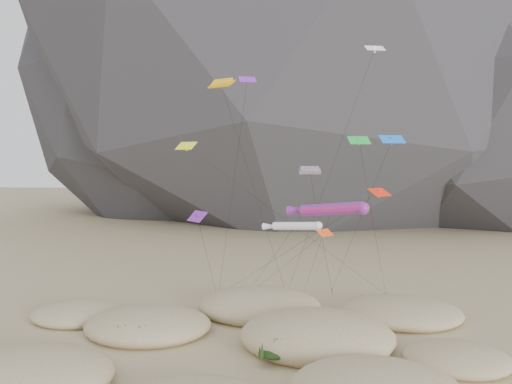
{
  "coord_description": "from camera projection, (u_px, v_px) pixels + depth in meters",
  "views": [
    {
      "loc": [
        3.94,
        -40.68,
        17.43
      ],
      "look_at": [
        -1.74,
        12.0,
        13.94
      ],
      "focal_mm": 35.0,
      "sensor_mm": 36.0,
      "label": 1
    }
  ],
  "objects": [
    {
      "name": "ground",
      "position": [
        261.0,
        367.0,
        41.92
      ],
      "size": [
        500.0,
        500.0,
        0.0
      ],
      "primitive_type": "plane",
      "color": "#CCB789",
      "rests_on": "ground"
    },
    {
      "name": "dunes",
      "position": [
        253.0,
        339.0,
        46.34
      ],
      "size": [
        47.47,
        34.11,
        4.19
      ],
      "color": "#CCB789",
      "rests_on": "ground"
    },
    {
      "name": "dune_grass",
      "position": [
        257.0,
        341.0,
        45.51
      ],
      "size": [
        42.73,
        28.89,
        1.52
      ],
      "color": "black",
      "rests_on": "ground"
    },
    {
      "name": "kite_stakes",
      "position": [
        292.0,
        293.0,
        64.4
      ],
      "size": [
        21.59,
        4.35,
        0.3
      ],
      "color": "#3F2D1E",
      "rests_on": "ground"
    },
    {
      "name": "rainbow_tube_kite",
      "position": [
        329.0,
        209.0,
        47.49
      ],
      "size": [
        7.81,
        17.59,
        13.61
      ],
      "color": "#F31946",
      "rests_on": "ground"
    },
    {
      "name": "white_tube_kite",
      "position": [
        293.0,
        226.0,
        48.24
      ],
      "size": [
        9.14,
        18.43,
        11.61
      ],
      "color": "silver",
      "rests_on": "ground"
    },
    {
      "name": "orange_parafoil",
      "position": [
        222.0,
        86.0,
        54.11
      ],
      "size": [
        8.13,
        12.2,
        26.21
      ],
      "color": "#F2AF0C",
      "rests_on": "ground"
    },
    {
      "name": "multi_parafoil",
      "position": [
        310.0,
        173.0,
        49.22
      ],
      "size": [
        4.17,
        14.51,
        16.75
      ],
      "color": "red",
      "rests_on": "ground"
    },
    {
      "name": "delta_kites",
      "position": [
        311.0,
        156.0,
        51.6
      ],
      "size": [
        23.72,
        21.13,
        30.0
      ],
      "color": "green",
      "rests_on": "ground"
    }
  ]
}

